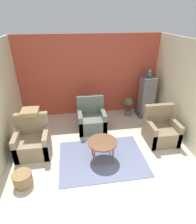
% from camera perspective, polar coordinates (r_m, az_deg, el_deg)
% --- Properties ---
extents(ground_plane, '(20.00, 20.00, 0.00)m').
position_cam_1_polar(ground_plane, '(4.04, 4.22, -23.91)').
color(ground_plane, beige).
rests_on(ground_plane, ground).
extents(wall_back_accent, '(4.70, 0.06, 2.64)m').
position_cam_1_polar(wall_back_accent, '(6.31, -2.55, 10.81)').
color(wall_back_accent, '#C64C38').
rests_on(wall_back_accent, ground_plane).
extents(wall_right, '(0.06, 3.55, 2.64)m').
position_cam_1_polar(wall_right, '(5.46, 24.96, 5.42)').
color(wall_right, beige).
rests_on(wall_right, ground_plane).
extents(area_rug, '(2.07, 1.55, 0.01)m').
position_cam_1_polar(area_rug, '(4.75, 1.26, -13.88)').
color(area_rug, slate).
rests_on(area_rug, ground_plane).
extents(coffee_table, '(0.70, 0.70, 0.51)m').
position_cam_1_polar(coffee_table, '(4.46, 1.32, -9.52)').
color(coffee_table, brown).
rests_on(coffee_table, ground_plane).
extents(armchair_left, '(0.81, 0.78, 0.98)m').
position_cam_1_polar(armchair_left, '(5.03, -19.19, -8.61)').
color(armchair_left, '#9E896B').
rests_on(armchair_left, ground_plane).
extents(armchair_right, '(0.81, 0.78, 0.98)m').
position_cam_1_polar(armchair_right, '(5.45, 18.50, -5.43)').
color(armchair_right, '#8E7A5B').
rests_on(armchair_right, ground_plane).
extents(armchair_middle, '(0.81, 0.78, 0.98)m').
position_cam_1_polar(armchair_middle, '(5.68, -2.02, -2.35)').
color(armchair_middle, slate).
rests_on(armchair_middle, ground_plane).
extents(birdcage, '(0.56, 0.56, 1.36)m').
position_cam_1_polar(birdcage, '(6.52, 14.54, 4.28)').
color(birdcage, '#555559').
rests_on(birdcage, ground_plane).
extents(parrot, '(0.11, 0.20, 0.24)m').
position_cam_1_polar(parrot, '(6.26, 15.42, 11.15)').
color(parrot, teal).
rests_on(parrot, birdcage).
extents(potted_plant, '(0.31, 0.28, 0.66)m').
position_cam_1_polar(potted_plant, '(6.49, 9.22, 2.28)').
color(potted_plant, '#66605B').
rests_on(potted_plant, ground_plane).
extents(wicker_basket, '(0.40, 0.40, 0.29)m').
position_cam_1_polar(wicker_basket, '(4.37, -21.96, -18.32)').
color(wicker_basket, '#A37F51').
rests_on(wicker_basket, ground_plane).
extents(throw_pillow, '(0.41, 0.41, 0.10)m').
position_cam_1_polar(throw_pillow, '(4.89, -20.03, 0.13)').
color(throw_pillow, tan).
rests_on(throw_pillow, armchair_left).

